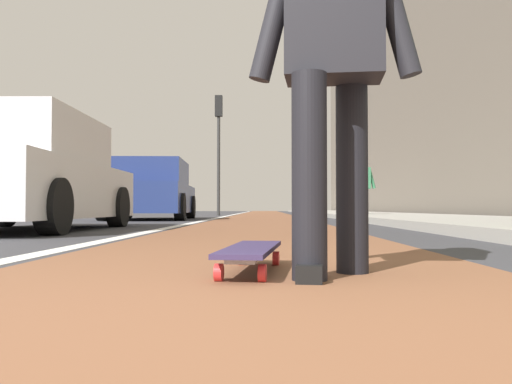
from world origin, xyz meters
The scene contains 11 objects.
ground_plane centered at (10.00, 0.00, 0.00)m, with size 80.00×80.00×0.00m, color #38383D.
bike_lane_paint centered at (24.00, 0.00, 0.00)m, with size 56.00×2.33×0.00m, color brown.
lane_stripe_white centered at (20.00, 1.31, 0.00)m, with size 52.00×0.16×0.01m, color silver.
sidewalk_curb centered at (18.00, -3.56, 0.06)m, with size 52.00×3.20×0.12m, color #9E9B93.
building_facade centered at (22.00, -6.01, 5.31)m, with size 40.00×1.20×10.63m, color #6D6459.
skateboard centered at (1.25, -0.02, 0.09)m, with size 0.86×0.29×0.11m.
skater_person centered at (1.10, -0.36, 0.94)m, with size 0.44×0.72×1.64m.
parked_car_near centered at (5.61, 3.02, 0.69)m, with size 4.04×2.00×1.46m.
parked_car_mid centered at (12.16, 2.80, 0.71)m, with size 4.27×2.12×1.47m.
traffic_light centered at (19.09, 1.71, 3.16)m, with size 0.33×0.28×4.61m.
pedestrian_distant centered at (14.52, -2.96, 0.98)m, with size 0.48×0.75×1.71m.
Camera 1 is at (-1.10, -0.08, 0.28)m, focal length 37.19 mm.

